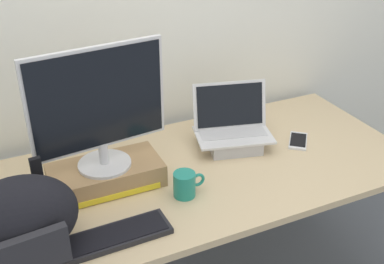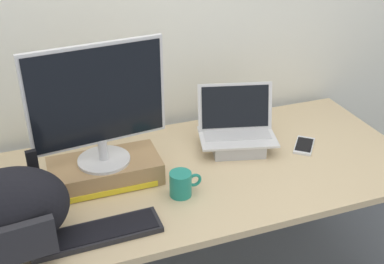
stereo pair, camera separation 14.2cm
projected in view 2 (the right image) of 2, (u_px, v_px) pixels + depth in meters
The scene contains 9 objects.
back_wall at pixel (152, 2), 2.11m from camera, with size 7.00×0.10×2.60m, color silver.
desk at pixel (192, 183), 1.99m from camera, with size 1.87×0.83×0.73m.
toner_box_yellow at pixel (105, 171), 1.87m from camera, with size 0.43×0.22×0.09m.
desktop_monitor at pixel (98, 104), 1.73m from camera, with size 0.51×0.20×0.47m.
open_laptop at pixel (237, 136), 2.10m from camera, with size 0.37×0.29×0.27m.
external_keyboard at pixel (97, 233), 1.60m from camera, with size 0.44×0.13×0.02m.
messenger_backpack at pixel (10, 211), 1.50m from camera, with size 0.40×0.31×0.29m.
coffee_mug at pixel (181, 184), 1.79m from camera, with size 0.13×0.08×0.10m.
cell_phone at pixel (304, 145), 2.13m from camera, with size 0.16×0.17×0.01m.
Camera 2 is at (-0.56, -1.54, 1.82)m, focal length 44.77 mm.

